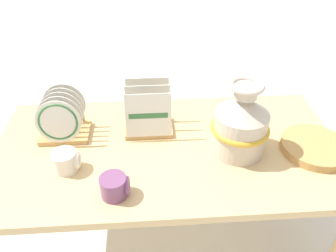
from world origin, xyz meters
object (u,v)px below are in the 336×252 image
at_px(ceramic_vase, 241,123).
at_px(dish_rack_round_plates, 63,121).
at_px(wicker_charger_stack, 315,147).
at_px(mug_plum_glaze, 115,186).
at_px(dish_rack_square_plates, 148,117).
at_px(mug_cream_glaze, 66,161).

xyz_separation_m(ceramic_vase, dish_rack_round_plates, (-0.75, 0.15, -0.06)).
height_order(wicker_charger_stack, mug_plum_glaze, mug_plum_glaze).
bearing_deg(mug_plum_glaze, dish_rack_square_plates, 71.72).
relative_size(mug_cream_glaze, mug_plum_glaze, 1.00).
distance_m(dish_rack_square_plates, mug_plum_glaze, 0.41).
bearing_deg(mug_plum_glaze, wicker_charger_stack, 12.91).
relative_size(ceramic_vase, mug_cream_glaze, 3.03).
bearing_deg(wicker_charger_stack, mug_cream_glaze, -177.66).
bearing_deg(dish_rack_round_plates, dish_rack_square_plates, 3.73).
relative_size(dish_rack_square_plates, mug_plum_glaze, 2.08).
height_order(dish_rack_round_plates, mug_cream_glaze, dish_rack_round_plates).
bearing_deg(dish_rack_square_plates, dish_rack_round_plates, -176.27).
bearing_deg(ceramic_vase, wicker_charger_stack, -4.69).
distance_m(ceramic_vase, dish_rack_square_plates, 0.42).
xyz_separation_m(ceramic_vase, mug_cream_glaze, (-0.70, -0.07, -0.10)).
bearing_deg(wicker_charger_stack, dish_rack_round_plates, 170.66).
distance_m(dish_rack_round_plates, dish_rack_square_plates, 0.38).
xyz_separation_m(dish_rack_square_plates, mug_cream_glaze, (-0.33, -0.24, -0.03)).
bearing_deg(mug_plum_glaze, ceramic_vase, 23.46).
height_order(dish_rack_round_plates, wicker_charger_stack, dish_rack_round_plates).
bearing_deg(dish_rack_square_plates, mug_plum_glaze, -108.28).
height_order(dish_rack_square_plates, mug_cream_glaze, dish_rack_square_plates).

